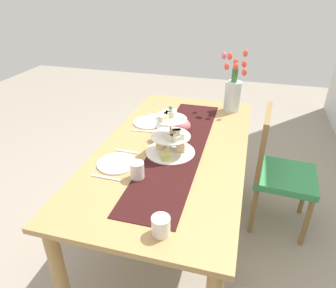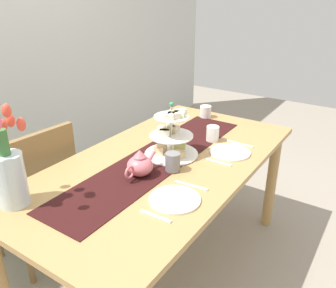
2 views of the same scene
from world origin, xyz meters
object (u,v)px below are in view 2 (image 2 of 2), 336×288
dining_table (163,177)px  tulip_vase (9,171)px  dinner_plate_left (175,199)px  tiered_cake_stand (171,137)px  cream_jug (206,112)px  knife_left (191,185)px  chair_left (37,191)px  fork_left (156,216)px  teapot (140,165)px  knife_right (240,144)px  dinner_plate_right (230,152)px  mug_white_text (213,134)px  fork_right (218,162)px  mug_grey (173,162)px

dining_table → tulip_vase: 0.80m
tulip_vase → dinner_plate_left: 0.71m
tiered_cake_stand → cream_jug: 0.66m
dining_table → tiered_cake_stand: size_ratio=5.73×
cream_jug → knife_left: cream_jug is taller
chair_left → fork_left: 0.98m
teapot → knife_right: bearing=-22.5°
chair_left → knife_right: 1.25m
fork_left → tiered_cake_stand: bearing=26.8°
dinner_plate_right → mug_white_text: 0.19m
dinner_plate_right → knife_left: bearing=180.0°
fork_left → knife_left: same height
dining_table → dinner_plate_right: dinner_plate_right is taller
dining_table → tiered_cake_stand: (0.09, 0.00, 0.21)m
tulip_vase → cream_jug: size_ratio=5.45×
dinner_plate_left → mug_white_text: (0.67, 0.16, 0.04)m
cream_jug → dinner_plate_left: (-1.03, -0.40, -0.04)m
cream_jug → teapot: bearing=-171.9°
fork_left → knife_right: same height
cream_jug → fork_right: size_ratio=0.57×
tiered_cake_stand → knife_right: (0.35, -0.26, -0.11)m
tulip_vase → knife_left: tulip_vase is taller
dinner_plate_left → knife_right: size_ratio=1.35×
tulip_vase → knife_right: size_ratio=2.72×
tulip_vase → mug_white_text: tulip_vase is taller
mug_white_text → fork_left: bearing=-168.9°
chair_left → dinner_plate_right: 1.16m
fork_right → tulip_vase: bearing=146.3°
dinner_plate_left → knife_right: (0.72, 0.00, -0.00)m
fork_left → knife_right: (0.87, 0.00, 0.00)m
chair_left → dinner_plate_left: size_ratio=3.96×
mug_white_text → dinner_plate_left: bearing=-166.6°
teapot → fork_left: size_ratio=1.59×
teapot → dinner_plate_left: size_ratio=1.04×
dinner_plate_right → chair_left: bearing=123.9°
chair_left → dinner_plate_left: (0.05, -0.94, 0.26)m
chair_left → dinner_plate_left: bearing=-86.8°
chair_left → dinner_plate_left: 0.98m
chair_left → tulip_vase: (-0.35, -0.38, 0.41)m
tiered_cake_stand → knife_right: bearing=-37.4°
dinner_plate_right → mug_white_text: size_ratio=2.42×
knife_left → dinner_plate_right: (0.43, 0.00, 0.00)m
knife_left → mug_grey: (0.08, 0.16, 0.05)m
tiered_cake_stand → cream_jug: bearing=11.4°
fork_right → knife_right: bearing=0.0°
mug_grey → mug_white_text: (0.45, 0.00, -0.00)m
mug_white_text → knife_left: bearing=-163.2°
tulip_vase → fork_left: (0.26, -0.56, -0.16)m
dining_table → mug_white_text: 0.43m
chair_left → teapot: 0.76m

